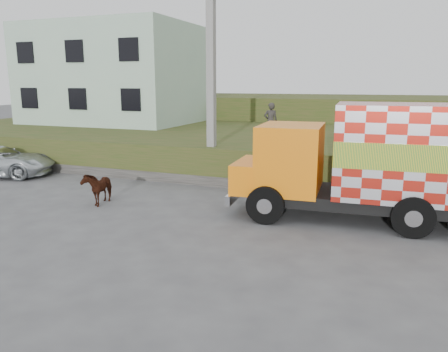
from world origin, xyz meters
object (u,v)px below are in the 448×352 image
at_px(cargo_truck, 381,162).
at_px(utility_pole, 211,81).
at_px(pedestrian, 271,122).
at_px(cow, 98,187).

bearing_deg(cargo_truck, utility_pole, 152.15).
height_order(utility_pole, pedestrian, utility_pole).
relative_size(cargo_truck, pedestrian, 4.74).
distance_m(cow, pedestrian, 8.18).
height_order(utility_pole, cow, utility_pole).
bearing_deg(pedestrian, cargo_truck, 106.89).
xyz_separation_m(cow, pedestrian, (4.11, 6.85, 1.76)).
xyz_separation_m(cargo_truck, cow, (-8.87, -1.31, -1.21)).
bearing_deg(pedestrian, utility_pole, 33.52).
bearing_deg(cargo_truck, pedestrian, 126.83).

